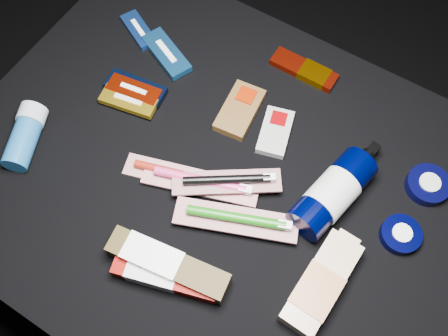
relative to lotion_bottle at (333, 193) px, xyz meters
The scene contains 21 objects.
ground 0.49m from the lotion_bottle, 163.12° to the right, with size 3.00×3.00×0.00m, color black.
cloth_table 0.32m from the lotion_bottle, 163.12° to the right, with size 0.98×0.78×0.40m, color black.
luna_bar_0 0.55m from the lotion_bottle, 165.57° to the left, with size 0.11×0.08×0.01m.
luna_bar_1 0.46m from the lotion_bottle, 165.54° to the left, with size 0.14×0.10×0.02m.
luna_bar_2 0.44m from the lotion_bottle, behind, with size 0.13×0.06×0.02m.
luna_bar_3 0.44m from the lotion_bottle, behind, with size 0.12×0.06×0.01m.
luna_bar_4 0.44m from the lotion_bottle, behind, with size 0.11×0.06×0.01m.
clif_bar_0 0.25m from the lotion_bottle, 161.34° to the left, with size 0.08×0.13×0.02m.
clif_bar_1 0.17m from the lotion_bottle, 154.41° to the left, with size 0.08×0.11×0.02m.
power_bar 0.29m from the lotion_bottle, 125.93° to the left, with size 0.14×0.05×0.02m.
lotion_bottle is the anchor object (origin of this frame).
cream_tin_upper 0.19m from the lotion_bottle, 40.19° to the left, with size 0.08×0.08×0.02m.
cream_tin_lower 0.14m from the lotion_bottle, ahead, with size 0.07×0.07×0.02m.
bodywash_bottle 0.16m from the lotion_bottle, 69.65° to the right, with size 0.07×0.19×0.04m.
deodorant_stick 0.58m from the lotion_bottle, 160.32° to the right, with size 0.10×0.14×0.05m.
toothbrush_pack_0 0.29m from the lotion_bottle, 158.14° to the right, with size 0.20×0.10×0.02m.
toothbrush_pack_1 0.24m from the lotion_bottle, 155.64° to the right, with size 0.22×0.12×0.02m.
toothbrush_pack_2 0.17m from the lotion_bottle, 133.51° to the right, with size 0.22×0.13×0.02m.
toothbrush_pack_3 0.19m from the lotion_bottle, 156.44° to the right, with size 0.19×0.15×0.02m.
toothpaste_carton_red 0.33m from the lotion_bottle, 122.63° to the right, with size 0.19×0.09×0.04m.
toothpaste_carton_green 0.32m from the lotion_bottle, 125.78° to the right, with size 0.22×0.08×0.04m.
Camera 1 is at (0.22, -0.33, 1.25)m, focal length 40.00 mm.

